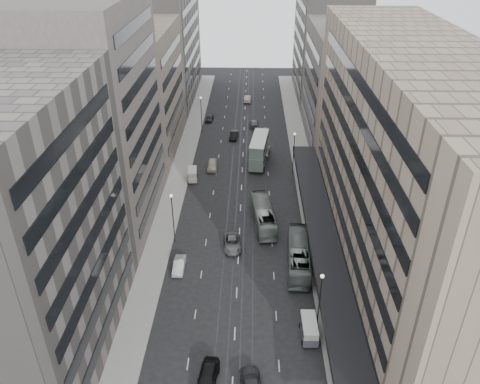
# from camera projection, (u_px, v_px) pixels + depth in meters

# --- Properties ---
(ground) EXTENTS (220.00, 220.00, 0.00)m
(ground) POSITION_uv_depth(u_px,v_px,m) (236.00, 298.00, 60.25)
(ground) COLOR black
(ground) RESTS_ON ground
(sidewalk_right) EXTENTS (4.00, 125.00, 0.15)m
(sidewalk_right) POSITION_uv_depth(u_px,v_px,m) (303.00, 167.00, 92.39)
(sidewalk_right) COLOR gray
(sidewalk_right) RESTS_ON ground
(sidewalk_left) EXTENTS (4.00, 125.00, 0.15)m
(sidewalk_left) POSITION_uv_depth(u_px,v_px,m) (182.00, 165.00, 92.92)
(sidewalk_left) COLOR gray
(sidewalk_left) RESTS_ON ground
(department_store) EXTENTS (19.20, 60.00, 30.00)m
(department_store) POSITION_uv_depth(u_px,v_px,m) (407.00, 169.00, 59.21)
(department_store) COLOR gray
(department_store) RESTS_ON ground
(building_right_mid) EXTENTS (15.00, 28.00, 24.00)m
(building_right_mid) POSITION_uv_depth(u_px,v_px,m) (346.00, 86.00, 98.74)
(building_right_mid) COLOR #4F4944
(building_right_mid) RESTS_ON ground
(building_right_far) EXTENTS (15.00, 32.00, 28.00)m
(building_right_far) POSITION_uv_depth(u_px,v_px,m) (327.00, 44.00, 123.69)
(building_right_far) COLOR slate
(building_right_far) RESTS_ON ground
(building_left_a) EXTENTS (15.00, 28.00, 30.00)m
(building_left_a) POSITION_uv_depth(u_px,v_px,m) (17.00, 237.00, 46.29)
(building_left_a) COLOR slate
(building_left_a) RESTS_ON ground
(building_left_b) EXTENTS (15.00, 26.00, 34.00)m
(building_left_b) POSITION_uv_depth(u_px,v_px,m) (94.00, 119.00, 68.64)
(building_left_b) COLOR #4F4944
(building_left_b) RESTS_ON ground
(building_left_c) EXTENTS (15.00, 28.00, 25.00)m
(building_left_c) POSITION_uv_depth(u_px,v_px,m) (137.00, 91.00, 94.25)
(building_left_c) COLOR #6E6355
(building_left_c) RESTS_ON ground
(building_left_d) EXTENTS (15.00, 38.00, 28.00)m
(building_left_d) POSITION_uv_depth(u_px,v_px,m) (164.00, 46.00, 122.04)
(building_left_d) COLOR slate
(building_left_d) RESTS_ON ground
(lamp_right_near) EXTENTS (0.44, 0.44, 8.32)m
(lamp_right_near) POSITION_uv_depth(u_px,v_px,m) (320.00, 296.00, 53.11)
(lamp_right_near) COLOR #262628
(lamp_right_near) RESTS_ON ground
(lamp_right_far) EXTENTS (0.44, 0.44, 8.32)m
(lamp_right_far) POSITION_uv_depth(u_px,v_px,m) (294.00, 148.00, 87.71)
(lamp_right_far) COLOR #262628
(lamp_right_far) RESTS_ON ground
(lamp_left_near) EXTENTS (0.44, 0.44, 8.32)m
(lamp_left_near) POSITION_uv_depth(u_px,v_px,m) (173.00, 213.00, 68.24)
(lamp_left_near) COLOR #262628
(lamp_left_near) RESTS_ON ground
(lamp_left_far) EXTENTS (0.44, 0.44, 8.32)m
(lamp_left_far) POSITION_uv_depth(u_px,v_px,m) (201.00, 110.00, 105.43)
(lamp_left_far) COLOR #262628
(lamp_left_far) RESTS_ON ground
(bus_near) EXTENTS (3.63, 12.39, 3.41)m
(bus_near) POSITION_uv_depth(u_px,v_px,m) (299.00, 255.00, 65.29)
(bus_near) COLOR slate
(bus_near) RESTS_ON ground
(bus_far) EXTENTS (4.13, 11.93, 3.25)m
(bus_far) POSITION_uv_depth(u_px,v_px,m) (263.00, 215.00, 74.32)
(bus_far) COLOR #8F9B94
(bus_far) RESTS_ON ground
(double_decker) EXTENTS (4.14, 10.33, 5.50)m
(double_decker) POSITION_uv_depth(u_px,v_px,m) (259.00, 150.00, 92.42)
(double_decker) COLOR slate
(double_decker) RESTS_ON ground
(vw_microbus) EXTENTS (1.93, 4.13, 2.22)m
(vw_microbus) POSITION_uv_depth(u_px,v_px,m) (309.00, 328.00, 54.15)
(vw_microbus) COLOR #4F5356
(vw_microbus) RESTS_ON ground
(panel_van) EXTENTS (2.08, 3.72, 2.25)m
(panel_van) POSITION_uv_depth(u_px,v_px,m) (193.00, 174.00, 87.15)
(panel_van) COLOR white
(panel_van) RESTS_ON ground
(sedan_0) EXTENTS (2.65, 5.21, 1.70)m
(sedan_0) POSITION_uv_depth(u_px,v_px,m) (207.00, 377.00, 48.78)
(sedan_0) COLOR black
(sedan_0) RESTS_ON ground
(sedan_1) EXTENTS (1.48, 4.24, 1.40)m
(sedan_1) POSITION_uv_depth(u_px,v_px,m) (179.00, 265.00, 64.92)
(sedan_1) COLOR beige
(sedan_1) RESTS_ON ground
(sedan_2) EXTENTS (2.85, 5.40, 1.45)m
(sedan_2) POSITION_uv_depth(u_px,v_px,m) (232.00, 243.00, 69.32)
(sedan_2) COLOR slate
(sedan_2) RESTS_ON ground
(sedan_4) EXTENTS (2.05, 4.84, 1.63)m
(sedan_4) POSITION_uv_depth(u_px,v_px,m) (212.00, 165.00, 91.35)
(sedan_4) COLOR #BCB59C
(sedan_4) RESTS_ON ground
(sedan_5) EXTENTS (2.00, 4.74, 1.52)m
(sedan_5) POSITION_uv_depth(u_px,v_px,m) (234.00, 135.00, 104.32)
(sedan_5) COLOR black
(sedan_5) RESTS_ON ground
(sedan_6) EXTENTS (3.41, 6.27, 1.67)m
(sedan_6) POSITION_uv_depth(u_px,v_px,m) (263.00, 151.00, 97.02)
(sedan_6) COLOR silver
(sedan_6) RESTS_ON ground
(sedan_7) EXTENTS (1.98, 4.77, 1.38)m
(sedan_7) POSITION_uv_depth(u_px,v_px,m) (254.00, 123.00, 110.55)
(sedan_7) COLOR #575759
(sedan_7) RESTS_ON ground
(sedan_8) EXTENTS (1.99, 4.22, 1.39)m
(sedan_8) POSITION_uv_depth(u_px,v_px,m) (210.00, 118.00, 113.53)
(sedan_8) COLOR black
(sedan_8) RESTS_ON ground
(sedan_9) EXTENTS (1.86, 4.84, 1.57)m
(sedan_9) POSITION_uv_depth(u_px,v_px,m) (248.00, 99.00, 125.80)
(sedan_9) COLOR #C0B09F
(sedan_9) RESTS_ON ground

